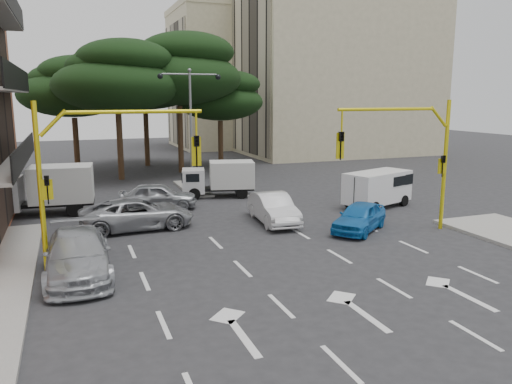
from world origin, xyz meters
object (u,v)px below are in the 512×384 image
at_px(street_lamp_center, 190,108).
at_px(car_silver_wagon, 78,255).
at_px(car_white_hatch, 273,208).
at_px(car_blue_compact, 360,217).
at_px(signal_mast_right, 414,148).
at_px(box_truck_b, 219,179).
at_px(signal_mast_left, 94,162).
at_px(box_truck_a, 43,191).
at_px(car_silver_cross_a, 137,214).
at_px(van_white, 377,189).
at_px(car_silver_cross_b, 158,196).

distance_m(street_lamp_center, car_silver_wagon, 17.17).
xyz_separation_m(street_lamp_center, car_silver_wagon, (-7.56, -14.70, -4.65)).
xyz_separation_m(car_white_hatch, car_blue_compact, (3.13, -2.84, -0.05)).
distance_m(signal_mast_right, box_truck_b, 12.83).
bearing_deg(signal_mast_left, box_truck_b, 54.88).
xyz_separation_m(car_white_hatch, box_truck_a, (-10.65, 5.87, 0.56)).
height_order(signal_mast_right, car_blue_compact, signal_mast_right).
relative_size(car_white_hatch, car_silver_cross_a, 0.84).
bearing_deg(box_truck_a, car_blue_compact, -117.35).
relative_size(car_blue_compact, van_white, 0.96).
height_order(car_silver_wagon, car_silver_cross_a, car_silver_wagon).
relative_size(street_lamp_center, box_truck_b, 1.74).
relative_size(street_lamp_center, van_white, 1.90).
bearing_deg(street_lamp_center, van_white, -46.35).
height_order(car_blue_compact, van_white, van_white).
distance_m(signal_mast_right, signal_mast_left, 13.61).
bearing_deg(car_blue_compact, car_silver_cross_b, -173.59).
bearing_deg(car_silver_cross_a, street_lamp_center, -30.89).
distance_m(street_lamp_center, car_blue_compact, 14.65).
relative_size(signal_mast_right, car_silver_cross_a, 1.14).
relative_size(car_blue_compact, box_truck_b, 0.88).
distance_m(car_white_hatch, van_white, 6.97).
xyz_separation_m(signal_mast_left, car_silver_cross_a, (2.01, 5.01, -3.16)).
height_order(street_lamp_center, box_truck_a, street_lamp_center).
bearing_deg(car_blue_compact, car_white_hatch, -170.70).
distance_m(car_blue_compact, car_silver_cross_b, 11.24).
height_order(signal_mast_right, signal_mast_left, same).
height_order(car_silver_cross_b, box_truck_b, box_truck_b).
xyz_separation_m(car_silver_cross_a, box_truck_a, (-4.21, 4.71, 0.56)).
relative_size(signal_mast_left, street_lamp_center, 0.77).
height_order(street_lamp_center, car_silver_cross_b, street_lamp_center).
bearing_deg(car_silver_wagon, street_lamp_center, 63.31).
bearing_deg(box_truck_a, box_truck_b, -77.22).
distance_m(car_white_hatch, car_silver_cross_b, 7.02).
height_order(car_blue_compact, box_truck_b, box_truck_b).
xyz_separation_m(signal_mast_left, car_silver_wagon, (-0.76, -0.69, -3.11)).
bearing_deg(van_white, car_silver_wagon, -89.79).
bearing_deg(box_truck_a, car_silver_cross_a, -133.28).
height_order(signal_mast_left, box_truck_a, signal_mast_left).
bearing_deg(car_white_hatch, van_white, 15.09).
xyz_separation_m(signal_mast_right, car_white_hatch, (-5.16, 3.85, -3.16)).
bearing_deg(signal_mast_left, car_silver_cross_a, 68.10).
relative_size(car_blue_compact, car_silver_wagon, 0.73).
bearing_deg(car_silver_cross_a, signal_mast_left, 155.24).
height_order(signal_mast_right, street_lamp_center, street_lamp_center).
xyz_separation_m(box_truck_a, box_truck_b, (10.00, 1.37, -0.18)).
height_order(signal_mast_left, street_lamp_center, street_lamp_center).
distance_m(signal_mast_right, box_truck_a, 18.74).
height_order(car_white_hatch, box_truck_b, box_truck_b).
height_order(signal_mast_left, car_silver_cross_a, signal_mast_left).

